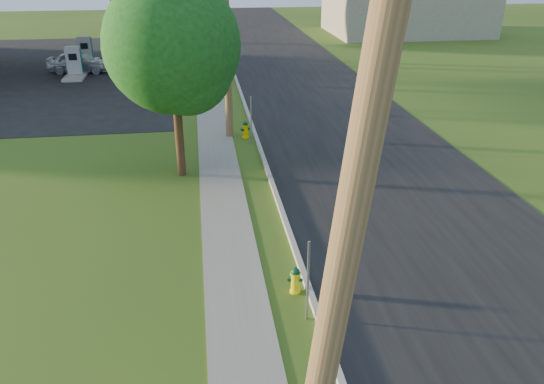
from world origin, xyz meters
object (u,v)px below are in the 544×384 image
Objects in this scene: hydrant_mid at (245,130)px; utility_pole_near at (341,266)px; hydrant_far at (229,73)px; hydrant_near at (295,280)px; car_silver at (79,62)px; tree_verge at (176,51)px; utility_pole_mid at (226,18)px; fuel_pump_ne at (75,65)px; fuel_pump_se at (86,54)px.

utility_pole_near is at bearing -92.14° from hydrant_mid.
hydrant_near is at bearing -89.82° from hydrant_far.
car_silver is at bearing 110.39° from hydrant_near.
utility_pole_near is at bearing -157.69° from car_silver.
hydrant_mid is 0.19× the size of car_silver.
hydrant_mid is (2.58, 3.80, -4.07)m from tree_verge.
hydrant_far is at bearing 89.81° from hydrant_mid.
hydrant_near is (2.69, -7.64, -4.10)m from tree_verge.
tree_verge is (-1.92, -4.12, -0.51)m from utility_pole_mid.
utility_pole_near is 32.51m from fuel_pump_ne.
car_silver is (-8.91, 14.29, -4.28)m from utility_pole_mid.
tree_verge is 9.08m from hydrant_near.
utility_pole_mid is at bearing -93.56° from hydrant_far.
hydrant_far is 0.18× the size of car_silver.
hydrant_near is at bearing -70.61° from tree_verge.
utility_pole_near reaches higher than tree_verge.
utility_pole_mid is 3.06× the size of fuel_pump_se.
tree_verge is 9.77× the size of hydrant_near.
fuel_pump_ne is 16.40m from hydrant_mid.
utility_pole_mid reaches higher than hydrant_far.
utility_pole_mid is 19.65m from fuel_pump_se.
hydrant_mid is (9.56, -13.32, -0.35)m from fuel_pump_ne.
fuel_pump_se is (-8.90, 17.00, -4.23)m from utility_pole_mid.
utility_pole_near reaches higher than hydrant_far.
tree_verge is at bearing 97.88° from utility_pole_near.
fuel_pump_ne is 0.81× the size of car_silver.
fuel_pump_ne is at bearing 112.18° from tree_verge.
utility_pole_near is 2.96× the size of fuel_pump_se.
hydrant_mid is 1.08× the size of hydrant_far.
hydrant_mid reaches higher than hydrant_far.
hydrant_mid is at bearing -25.86° from utility_pole_mid.
fuel_pump_se is 19.79m from hydrant_mid.
hydrant_mid is at bearing 90.55° from hydrant_near.
fuel_pump_se is (0.00, 4.00, 0.00)m from fuel_pump_ne.
utility_pole_near is 36.34m from fuel_pump_se.
fuel_pump_ne and fuel_pump_se have the same top height.
fuel_pump_ne is at bearing -172.51° from car_silver.
fuel_pump_se is 4.20× the size of hydrant_mid.
utility_pole_mid is (-0.00, 18.00, 0.15)m from utility_pole_near.
utility_pole_mid is at bearing -62.37° from fuel_pump_se.
fuel_pump_se is 22.56m from tree_verge.
tree_verge reaches higher than hydrant_mid.
fuel_pump_ne is 4.53× the size of hydrant_far.
hydrant_near is 0.93× the size of hydrant_mid.
fuel_pump_se is (-8.90, 35.00, -4.08)m from utility_pole_near.
utility_pole_near is 2.40× the size of car_silver.
car_silver reaches higher than hydrant_mid.
utility_pole_near is 2.96× the size of fuel_pump_ne.
car_silver is at bearing 90.61° from fuel_pump_ne.
tree_verge reaches higher than fuel_pump_se.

